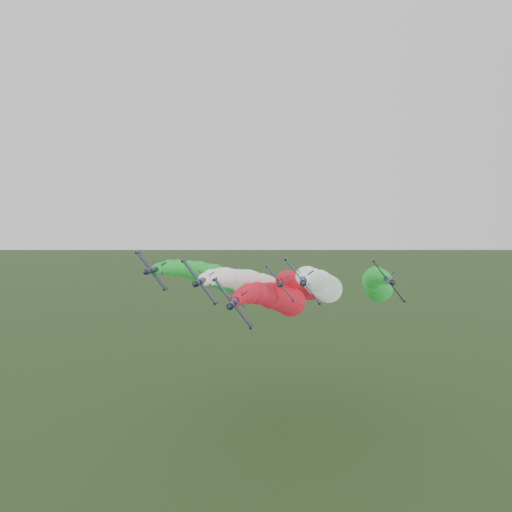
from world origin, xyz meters
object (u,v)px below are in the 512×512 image
object	(u,v)px
jet_lead	(278,298)
jet_outer_left	(214,277)
jet_inner_right	(320,284)
jet_outer_right	(377,284)
jet_trail	(302,285)
jet_inner_left	(253,285)

from	to	relation	value
jet_lead	jet_outer_left	distance (m)	25.29
jet_inner_right	jet_outer_right	world-z (taller)	jet_inner_right
jet_inner_right	jet_outer_right	size ratio (longest dim) A/B	1.00
jet_outer_left	jet_outer_right	size ratio (longest dim) A/B	1.00
jet_inner_right	jet_trail	size ratio (longest dim) A/B	1.00
jet_inner_left	jet_trail	xyz separation A→B (m)	(11.37, 18.17, -2.03)
jet_inner_left	jet_outer_right	distance (m)	30.55
jet_outer_left	jet_trail	bearing A→B (deg)	22.02
jet_inner_right	jet_trail	world-z (taller)	jet_inner_right
jet_inner_left	jet_inner_right	xyz separation A→B (m)	(15.79, -2.40, 0.64)
jet_outer_right	jet_trail	distance (m)	21.68
jet_inner_right	jet_outer_right	xyz separation A→B (m)	(13.99, 9.26, -0.81)
jet_inner_right	jet_inner_left	bearing A→B (deg)	171.36
jet_outer_left	jet_inner_left	bearing A→B (deg)	-39.85
jet_lead	jet_inner_right	size ratio (longest dim) A/B	1.00
jet_inner_left	jet_trail	bearing A→B (deg)	57.97
jet_inner_left	jet_outer_left	bearing A→B (deg)	140.15
jet_lead	jet_inner_left	world-z (taller)	jet_inner_left
jet_inner_right	jet_outer_right	distance (m)	16.80
jet_trail	jet_lead	bearing A→B (deg)	-100.34
jet_inner_left	jet_inner_right	distance (m)	15.98
jet_lead	jet_outer_right	bearing A→B (deg)	34.24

